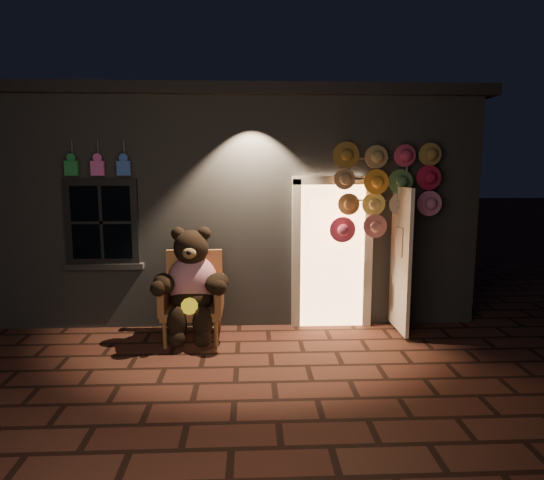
{
  "coord_description": "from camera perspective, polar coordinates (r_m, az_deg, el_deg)",
  "views": [
    {
      "loc": [
        0.17,
        -5.39,
        2.32
      ],
      "look_at": [
        0.46,
        1.0,
        1.35
      ],
      "focal_mm": 32.0,
      "sensor_mm": 36.0,
      "label": 1
    }
  ],
  "objects": [
    {
      "name": "ground",
      "position": [
        5.87,
        -4.2,
        -14.68
      ],
      "size": [
        60.0,
        60.0,
        0.0
      ],
      "primitive_type": "plane",
      "color": "#552E20",
      "rests_on": "ground"
    },
    {
      "name": "shop_building",
      "position": [
        9.4,
        -3.66,
        5.04
      ],
      "size": [
        7.3,
        5.95,
        3.51
      ],
      "color": "slate",
      "rests_on": "ground"
    },
    {
      "name": "wicker_armchair",
      "position": [
        6.71,
        -9.25,
        -6.45
      ],
      "size": [
        0.82,
        0.73,
        1.18
      ],
      "rotation": [
        0.0,
        0.0,
        0.0
      ],
      "color": "olive",
      "rests_on": "ground"
    },
    {
      "name": "teddy_bear",
      "position": [
        6.52,
        -9.45,
        -5.14
      ],
      "size": [
        1.09,
        0.84,
        1.5
      ],
      "rotation": [
        0.0,
        0.0,
        0.0
      ],
      "color": "#AF1236",
      "rests_on": "ground"
    },
    {
      "name": "hat_rack",
      "position": [
        6.93,
        13.1,
        6.0
      ],
      "size": [
        1.5,
        0.22,
        2.65
      ],
      "color": "#59595E",
      "rests_on": "ground"
    }
  ]
}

